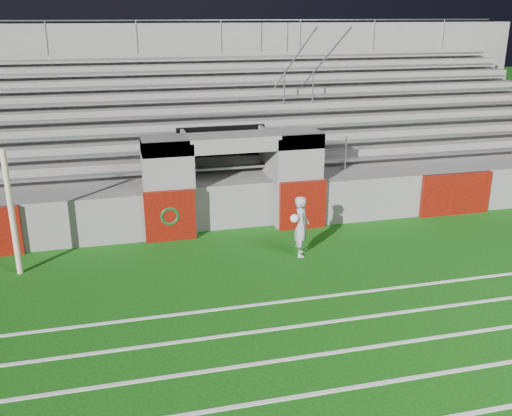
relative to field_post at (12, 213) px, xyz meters
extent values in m
plane|color=#104C0C|center=(5.36, -1.78, -1.45)|extent=(90.00, 90.00, 0.00)
cylinder|color=beige|center=(0.00, 0.00, 0.00)|extent=(0.13, 0.13, 2.90)
cube|color=white|center=(5.36, -5.78, -1.44)|extent=(28.00, 0.09, 0.01)
cube|color=white|center=(5.36, -4.78, -1.44)|extent=(28.00, 0.09, 0.01)
cube|color=white|center=(5.36, -3.78, -1.44)|extent=(28.00, 0.09, 0.01)
cube|color=white|center=(5.36, -2.78, -1.44)|extent=(28.00, 0.09, 0.01)
cube|color=slate|center=(13.06, 1.39, -0.82)|extent=(10.60, 0.35, 1.25)
cube|color=slate|center=(3.56, 1.72, -0.15)|extent=(1.20, 1.00, 2.60)
cube|color=slate|center=(7.16, 1.72, -0.15)|extent=(1.20, 1.00, 2.60)
cube|color=black|center=(5.36, 3.42, -0.20)|extent=(2.60, 0.20, 2.50)
cube|color=slate|center=(4.21, 2.32, -0.20)|extent=(0.10, 2.20, 2.50)
cube|color=slate|center=(6.51, 2.32, -0.20)|extent=(0.10, 2.20, 2.50)
cube|color=slate|center=(5.36, 1.72, 0.95)|extent=(4.80, 1.00, 0.40)
cube|color=slate|center=(5.36, 5.57, -0.30)|extent=(26.00, 8.00, 0.20)
cube|color=slate|center=(5.36, 5.57, -0.92)|extent=(26.00, 8.00, 1.05)
cube|color=#4D0C06|center=(3.56, 1.16, -0.77)|extent=(1.30, 0.15, 1.35)
cube|color=#4D0C06|center=(7.16, 1.16, -0.77)|extent=(1.30, 0.15, 1.35)
cube|color=#4D0C06|center=(11.86, 1.16, -0.82)|extent=(2.20, 0.15, 1.25)
cube|color=gray|center=(5.36, 2.64, 0.02)|extent=(23.00, 0.28, 0.06)
cube|color=slate|center=(5.36, 3.49, -0.01)|extent=(24.00, 0.75, 0.38)
cube|color=gray|center=(5.36, 3.39, 0.40)|extent=(23.00, 0.28, 0.06)
cube|color=slate|center=(5.36, 4.24, 0.18)|extent=(24.00, 0.75, 0.76)
cube|color=gray|center=(5.36, 4.14, 0.78)|extent=(23.00, 0.28, 0.06)
cube|color=slate|center=(5.36, 4.99, 0.37)|extent=(24.00, 0.75, 1.14)
cube|color=gray|center=(5.36, 4.89, 1.16)|extent=(23.00, 0.28, 0.06)
cube|color=slate|center=(5.36, 5.74, 0.56)|extent=(24.00, 0.75, 1.52)
cube|color=gray|center=(5.36, 5.64, 1.54)|extent=(23.00, 0.28, 0.06)
cube|color=slate|center=(5.36, 6.49, 0.75)|extent=(24.00, 0.75, 1.90)
cube|color=gray|center=(5.36, 6.39, 1.92)|extent=(23.00, 0.28, 0.06)
cube|color=slate|center=(5.36, 7.24, 0.94)|extent=(24.00, 0.75, 2.28)
cube|color=gray|center=(5.36, 7.14, 2.30)|extent=(23.00, 0.28, 0.06)
cube|color=slate|center=(5.36, 7.99, 1.13)|extent=(24.00, 0.75, 2.66)
cube|color=gray|center=(5.36, 7.89, 2.68)|extent=(23.00, 0.28, 0.06)
cube|color=slate|center=(5.36, 8.67, 1.20)|extent=(26.00, 0.60, 5.29)
cylinder|color=#A5A8AD|center=(7.86, 2.37, 0.30)|extent=(0.05, 0.05, 1.00)
cylinder|color=#A5A8AD|center=(7.86, 5.37, 1.82)|extent=(0.05, 0.05, 1.00)
cylinder|color=#A5A8AD|center=(7.86, 8.37, 3.34)|extent=(0.05, 0.05, 1.00)
cylinder|color=#A5A8AD|center=(7.86, 5.37, 2.32)|extent=(0.05, 6.02, 3.08)
cylinder|color=#A5A8AD|center=(8.86, 2.37, 0.30)|extent=(0.05, 0.05, 1.00)
cylinder|color=#A5A8AD|center=(8.86, 5.37, 1.82)|extent=(0.05, 0.05, 1.00)
cylinder|color=#A5A8AD|center=(8.86, 8.37, 3.34)|extent=(0.05, 0.05, 1.00)
cylinder|color=#A5A8AD|center=(8.86, 5.37, 2.32)|extent=(0.05, 6.02, 3.08)
cylinder|color=#A5A8AD|center=(0.36, 8.37, 3.39)|extent=(0.05, 0.05, 1.10)
cylinder|color=#A5A8AD|center=(3.36, 8.37, 3.39)|extent=(0.05, 0.05, 1.10)
cylinder|color=#A5A8AD|center=(6.36, 8.37, 3.39)|extent=(0.05, 0.05, 1.10)
cylinder|color=#A5A8AD|center=(9.36, 8.37, 3.39)|extent=(0.05, 0.05, 1.10)
cylinder|color=#A5A8AD|center=(12.36, 8.37, 3.39)|extent=(0.05, 0.05, 1.10)
cylinder|color=#A5A8AD|center=(15.36, 8.37, 3.39)|extent=(0.05, 0.05, 1.10)
cylinder|color=#A5A8AD|center=(5.36, 8.37, 3.94)|extent=(24.00, 0.05, 0.05)
imported|color=#9DA0A6|center=(6.55, -0.58, -0.70)|extent=(0.50, 0.63, 1.50)
sphere|color=white|center=(6.33, -0.66, -0.45)|extent=(0.20, 0.20, 0.20)
torus|color=#0D4213|center=(3.55, 1.17, -0.67)|extent=(0.60, 0.11, 0.60)
torus|color=#0D4119|center=(3.55, 1.12, -0.77)|extent=(0.51, 0.10, 0.51)
camera|label=1|loc=(2.34, -12.79, 4.18)|focal=40.00mm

